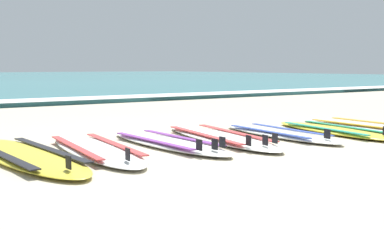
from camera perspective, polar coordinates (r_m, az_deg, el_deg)
name	(u,v)px	position (r m, az deg, el deg)	size (l,w,h in m)	color
ground_plane	(224,147)	(5.39, 3.81, -3.79)	(80.00, 80.00, 0.00)	#C1B599
wave_foam_strip	(37,102)	(11.95, -17.91, 1.45)	(80.00, 1.23, 0.11)	white
surfboard_0	(26,155)	(4.94, -19.08, -4.54)	(0.84, 2.58, 0.18)	yellow
surfboard_1	(95,149)	(5.14, -11.42, -3.94)	(0.76, 2.38, 0.18)	white
surfboard_2	(167,142)	(5.47, -2.96, -3.25)	(0.66, 2.21, 0.18)	silver
surfboard_3	(219,137)	(5.92, 3.23, -2.57)	(0.90, 2.52, 0.18)	silver
surfboard_4	(279,133)	(6.30, 10.24, -2.15)	(0.57, 2.08, 0.18)	silver
surfboard_5	(334,130)	(6.77, 16.49, -1.74)	(0.75, 2.21, 0.18)	yellow
surfboard_6	(373,127)	(7.31, 20.68, -1.34)	(0.64, 2.56, 0.18)	white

